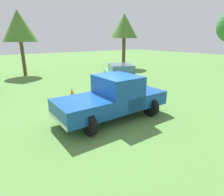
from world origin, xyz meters
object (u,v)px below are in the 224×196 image
object	(u,v)px
pickup_truck	(114,96)
sedan_near	(120,75)
traffic_cone	(72,93)
tree_far_center	(124,26)
tree_back_left	(19,26)

from	to	relation	value
pickup_truck	sedan_near	bearing A→B (deg)	-130.13
traffic_cone	tree_far_center	bearing A→B (deg)	126.38
traffic_cone	sedan_near	bearing A→B (deg)	104.08
tree_back_left	traffic_cone	xyz separation A→B (m)	(9.21, 0.52, -4.07)
traffic_cone	pickup_truck	bearing A→B (deg)	3.12
sedan_near	tree_back_left	distance (m)	10.21
pickup_truck	traffic_cone	xyz separation A→B (m)	(-3.83, -0.21, -0.67)
pickup_truck	sedan_near	world-z (taller)	pickup_truck
tree_back_left	traffic_cone	distance (m)	10.09
pickup_truck	sedan_near	size ratio (longest dim) A/B	1.01
pickup_truck	tree_back_left	size ratio (longest dim) A/B	0.85
tree_back_left	traffic_cone	bearing A→B (deg)	3.22
pickup_truck	traffic_cone	size ratio (longest dim) A/B	8.81
pickup_truck	sedan_near	distance (m)	6.59
tree_far_center	traffic_cone	world-z (taller)	tree_far_center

